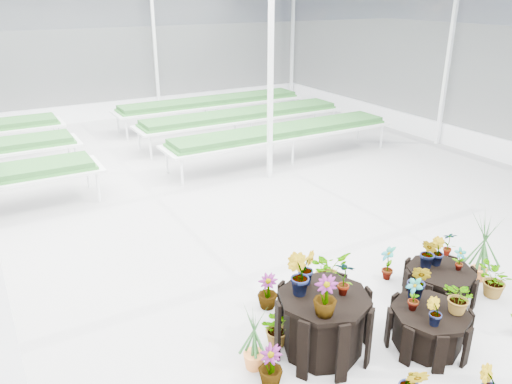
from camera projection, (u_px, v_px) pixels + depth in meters
ground_plane at (237, 291)px, 7.50m from camera, size 24.00×24.00×0.00m
greenhouse_shell at (235, 148)px, 6.66m from camera, size 18.00×24.00×4.50m
steel_frame at (235, 148)px, 6.66m from camera, size 18.00×24.00×4.50m
nursery_benches at (109, 145)px, 13.14m from camera, size 16.00×7.00×0.84m
plinth_tall at (323, 323)px, 6.14m from camera, size 1.43×1.43×0.80m
plinth_mid at (428, 328)px, 6.26m from camera, size 1.20×1.20×0.53m
plinth_low at (439, 283)px, 7.30m from camera, size 1.30×1.30×0.45m
nursery_plants at (384, 287)px, 6.72m from camera, size 4.57×3.12×1.32m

